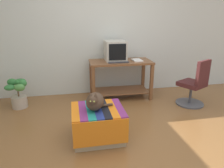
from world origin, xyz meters
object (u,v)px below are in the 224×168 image
(tv_monitor, at_px, (115,51))
(keyboard, at_px, (118,62))
(office_chair, at_px, (194,86))
(cat, at_px, (95,101))
(desk, at_px, (120,73))
(ottoman_with_blanket, at_px, (98,124))
(book, at_px, (137,60))
(potted_plant, at_px, (18,94))

(tv_monitor, bearing_deg, keyboard, -83.95)
(keyboard, xyz_separation_m, office_chair, (1.35, -0.53, -0.40))
(cat, bearing_deg, keyboard, 82.93)
(desk, relative_size, keyboard, 3.10)
(ottoman_with_blanket, relative_size, office_chair, 0.78)
(desk, bearing_deg, ottoman_with_blanket, -113.33)
(desk, distance_m, cat, 1.63)
(desk, xyz_separation_m, office_chair, (1.27, -0.66, -0.14))
(desk, height_order, keyboard, keyboard)
(tv_monitor, relative_size, office_chair, 0.54)
(book, bearing_deg, tv_monitor, 162.57)
(desk, xyz_separation_m, ottoman_with_blanket, (-0.65, -1.45, -0.30))
(tv_monitor, height_order, keyboard, tv_monitor)
(book, bearing_deg, desk, 168.59)
(ottoman_with_blanket, xyz_separation_m, cat, (-0.04, -0.02, 0.34))
(tv_monitor, relative_size, cat, 1.17)
(potted_plant, relative_size, office_chair, 0.63)
(desk, xyz_separation_m, cat, (-0.69, -1.48, 0.04))
(desk, distance_m, book, 0.42)
(potted_plant, distance_m, office_chair, 3.27)
(book, height_order, ottoman_with_blanket, book)
(keyboard, xyz_separation_m, book, (0.41, 0.08, 0.00))
(desk, height_order, ottoman_with_blanket, desk)
(keyboard, bearing_deg, ottoman_with_blanket, -115.14)
(desk, height_order, book, book)
(tv_monitor, bearing_deg, potted_plant, -172.71)
(keyboard, bearing_deg, cat, -116.07)
(keyboard, height_order, cat, keyboard)
(keyboard, relative_size, office_chair, 0.45)
(potted_plant, height_order, office_chair, office_chair)
(ottoman_with_blanket, bearing_deg, book, 55.09)
(desk, bearing_deg, office_chair, -26.68)
(book, distance_m, office_chair, 1.19)
(potted_plant, bearing_deg, desk, 4.34)
(cat, xyz_separation_m, office_chair, (1.96, 0.81, -0.18))
(book, bearing_deg, office_chair, -35.63)
(cat, relative_size, office_chair, 0.46)
(desk, bearing_deg, tv_monitor, 148.59)
(tv_monitor, xyz_separation_m, ottoman_with_blanket, (-0.55, -1.52, -0.75))
(keyboard, relative_size, potted_plant, 0.71)
(ottoman_with_blanket, bearing_deg, keyboard, 66.52)
(ottoman_with_blanket, xyz_separation_m, office_chair, (1.92, 0.79, 0.16))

